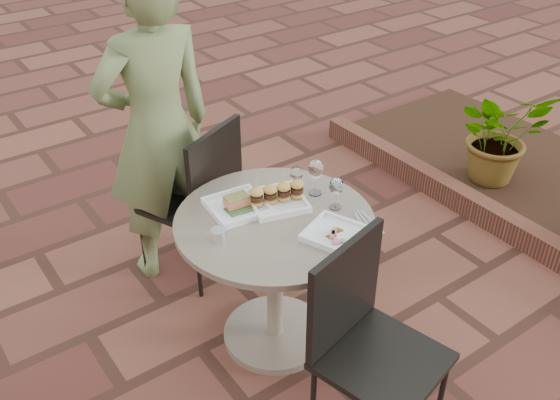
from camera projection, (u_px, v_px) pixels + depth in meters
ground at (319, 364)px, 3.02m from camera, size 60.00×60.00×0.00m
cafe_table at (275, 262)px, 2.91m from camera, size 0.90×0.90×0.73m
chair_far at (201, 190)px, 3.30m from camera, size 0.58×0.58×0.93m
chair_near at (364, 332)px, 2.45m from camera, size 0.53×0.53×0.93m
diner at (157, 129)px, 3.19m from camera, size 0.64×0.43×1.74m
plate_salmon at (237, 205)px, 2.83m from camera, size 0.28×0.28×0.07m
plate_sliders at (277, 197)px, 2.85m from camera, size 0.31×0.31×0.16m
plate_tuna at (335, 233)px, 2.66m from camera, size 0.30×0.30×0.03m
wine_glass_right at (336, 187)px, 2.79m from camera, size 0.07×0.07×0.16m
wine_glass_mid at (296, 175)px, 2.89m from camera, size 0.06×0.06×0.15m
wine_glass_far at (316, 170)px, 2.88m from camera, size 0.08×0.08×0.18m
steel_ramekin at (219, 235)px, 2.63m from camera, size 0.08×0.08×0.05m
cutlery_set at (367, 224)px, 2.74m from camera, size 0.16×0.25×0.00m
planter_curb at (487, 213)px, 3.96m from camera, size 0.12×3.00×0.15m
mulch_bed at (551, 185)px, 4.32m from camera, size 1.30×3.00×0.06m
potted_plant_a at (500, 135)px, 4.17m from camera, size 0.73×0.69×0.67m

